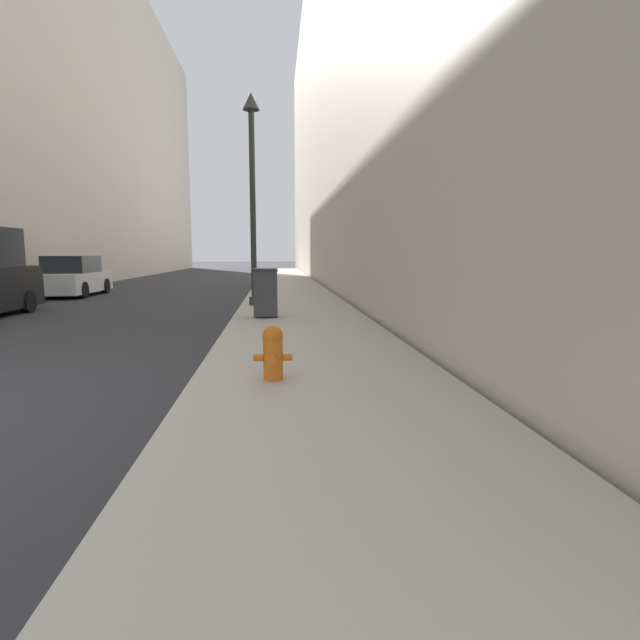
{
  "coord_description": "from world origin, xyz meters",
  "views": [
    {
      "loc": [
        5.18,
        -4.78,
        1.72
      ],
      "look_at": [
        7.12,
        17.14,
        -1.23
      ],
      "focal_mm": 28.0,
      "sensor_mm": 36.0,
      "label": 1
    }
  ],
  "objects_px": {
    "lamppost": "(252,176)",
    "parked_sedan_near": "(73,278)",
    "trash_bin": "(266,292)",
    "fire_hydrant": "(273,351)"
  },
  "relations": [
    {
      "from": "lamppost",
      "to": "parked_sedan_near",
      "type": "bearing_deg",
      "value": 143.09
    },
    {
      "from": "trash_bin",
      "to": "lamppost",
      "type": "xyz_separation_m",
      "value": [
        -0.41,
        2.98,
        3.24
      ]
    },
    {
      "from": "fire_hydrant",
      "to": "trash_bin",
      "type": "bearing_deg",
      "value": 91.92
    },
    {
      "from": "lamppost",
      "to": "fire_hydrant",
      "type": "bearing_deg",
      "value": -86.18
    },
    {
      "from": "lamppost",
      "to": "parked_sedan_near",
      "type": "relative_size",
      "value": 1.5
    },
    {
      "from": "trash_bin",
      "to": "parked_sedan_near",
      "type": "distance_m",
      "value": 11.75
    },
    {
      "from": "fire_hydrant",
      "to": "parked_sedan_near",
      "type": "distance_m",
      "value": 16.99
    },
    {
      "from": "lamppost",
      "to": "parked_sedan_near",
      "type": "distance_m",
      "value": 9.99
    },
    {
      "from": "fire_hydrant",
      "to": "parked_sedan_near",
      "type": "height_order",
      "value": "parked_sedan_near"
    },
    {
      "from": "fire_hydrant",
      "to": "lamppost",
      "type": "distance_m",
      "value": 9.89
    }
  ]
}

